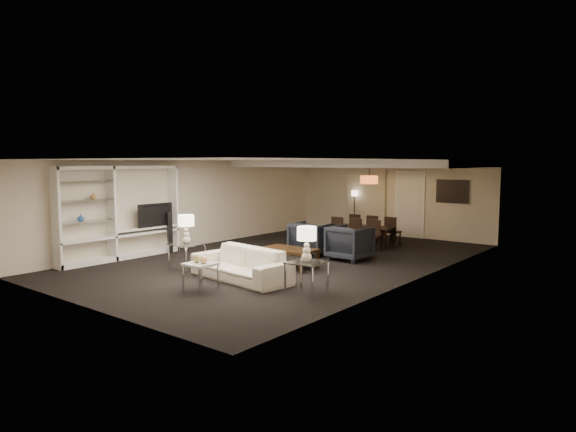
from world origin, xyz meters
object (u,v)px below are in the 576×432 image
at_px(armchair_left, 311,239).
at_px(vase_blue, 81,218).
at_px(television, 153,215).
at_px(marble_table, 201,277).
at_px(table_lamp_left, 186,229).
at_px(chair_fm, 375,229).
at_px(pendant_light, 369,180).
at_px(chair_nl, 334,232).
at_px(chair_nm, 352,234).
at_px(coffee_table, 289,258).
at_px(sofa, 241,264).
at_px(side_table_right, 307,277).
at_px(vase_amber, 93,196).
at_px(chair_nr, 371,236).
at_px(dining_table, 364,236).
at_px(floor_speaker, 170,233).
at_px(armchair_right, 350,243).
at_px(floor_lamp, 354,212).
at_px(side_table_left, 187,257).
at_px(chair_fl, 358,228).
at_px(chair_fr, 393,231).
at_px(table_lamp_right, 307,244).

distance_m(armchair_left, vase_blue, 5.72).
bearing_deg(television, marble_table, -115.31).
relative_size(table_lamp_left, chair_fm, 0.77).
distance_m(pendant_light, table_lamp_left, 6.14).
bearing_deg(chair_nl, television, -133.42).
distance_m(chair_nm, chair_fm, 1.30).
height_order(coffee_table, chair_nl, chair_nl).
xyz_separation_m(marble_table, chair_fm, (-0.20, 7.12, 0.16)).
xyz_separation_m(sofa, side_table_right, (1.70, 0.00, -0.04)).
distance_m(vase_amber, chair_fm, 7.99).
relative_size(armchair_left, chair_fm, 1.10).
bearing_deg(vase_amber, armchair_left, 51.25).
distance_m(marble_table, chair_nr, 5.84).
distance_m(coffee_table, chair_nm, 3.13).
bearing_deg(dining_table, sofa, -95.66).
distance_m(side_table_right, floor_speaker, 5.53).
relative_size(sofa, vase_amber, 14.32).
distance_m(armchair_right, floor_lamp, 4.99).
distance_m(side_table_left, chair_fl, 6.09).
bearing_deg(armchair_left, television, 30.34).
distance_m(pendant_light, vase_blue, 8.06).
bearing_deg(armchair_left, sofa, 93.56).
bearing_deg(vase_amber, marble_table, -2.72).
relative_size(side_table_left, vase_blue, 3.77).
bearing_deg(table_lamp_left, chair_nr, 66.05).
bearing_deg(table_lamp_left, marble_table, -32.91).
height_order(vase_blue, dining_table, vase_blue).
height_order(television, chair_nr, television).
xyz_separation_m(vase_amber, chair_fl, (3.18, 6.93, -1.21)).
xyz_separation_m(vase_blue, floor_speaker, (0.27, 2.38, -0.59)).
xyz_separation_m(side_table_right, vase_amber, (-5.68, -0.91, 1.34)).
distance_m(dining_table, chair_fr, 0.90).
bearing_deg(chair_nm, chair_fm, 93.19).
bearing_deg(table_lamp_right, chair_nm, 111.95).
height_order(side_table_left, chair_fl, chair_fl).
bearing_deg(television, chair_nm, -43.46).
height_order(floor_speaker, floor_lamp, floor_lamp).
relative_size(table_lamp_left, chair_fr, 0.77).
relative_size(table_lamp_right, television, 0.62).
height_order(chair_nm, chair_nr, same).
bearing_deg(sofa, chair_fl, 104.61).
xyz_separation_m(table_lamp_right, chair_fr, (-1.30, 6.02, -0.50)).
xyz_separation_m(side_table_left, chair_nm, (1.50, 4.72, 0.13)).
bearing_deg(dining_table, floor_speaker, -137.33).
relative_size(marble_table, chair_fm, 0.62).
relative_size(side_table_right, vase_amber, 3.93).
height_order(sofa, television, television).
distance_m(armchair_left, chair_fl, 2.73).
distance_m(chair_nr, chair_fr, 1.30).
distance_m(sofa, chair_nm, 4.73).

